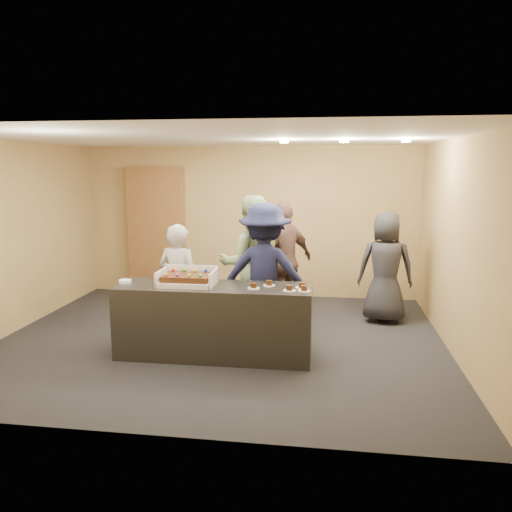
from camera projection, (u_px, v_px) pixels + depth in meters
The scene contains 17 objects.
room at pixel (219, 242), 6.59m from camera, with size 6.04×6.00×2.70m.
serving_counter at pixel (214, 321), 6.18m from camera, with size 2.40×0.70×0.90m, color black.
storage_cabinet at pixel (156, 231), 9.21m from camera, with size 1.06×0.15×2.34m, color brown.
cake_box at pixel (188, 281), 6.17m from camera, with size 0.68×0.47×0.20m.
sheet_cake at pixel (187, 277), 6.13m from camera, with size 0.58×0.40×0.11m.
plate_stack at pixel (125, 281), 6.25m from camera, with size 0.15×0.15×0.04m, color white.
slice_a at pixel (254, 287), 5.96m from camera, with size 0.15×0.15×0.07m.
slice_b at pixel (269, 284), 6.09m from camera, with size 0.15×0.15×0.07m.
slice_c at pixel (289, 289), 5.84m from camera, with size 0.15×0.15×0.07m.
slice_d at pixel (302, 286), 5.99m from camera, with size 0.15×0.15×0.07m.
slice_e at pixel (304, 289), 5.83m from camera, with size 0.15×0.15×0.07m.
person_server_grey at pixel (179, 284), 6.64m from camera, with size 0.58×0.38×1.60m, color #A7A7AC.
person_sage_man at pixel (251, 264), 7.11m from camera, with size 0.94×0.74×1.94m, color #8CA575.
person_navy_man at pixel (265, 274), 6.61m from camera, with size 1.21×0.70×1.87m, color #16193A.
person_brown_extra at pixel (284, 261), 7.63m from camera, with size 1.07×0.45×1.83m, color brown.
person_dark_suit at pixel (386, 267), 7.50m from camera, with size 0.82×0.54×1.68m, color black.
ceiling_spotlights at pixel (344, 141), 6.62m from camera, with size 1.72×0.12×0.03m.
Camera 1 is at (1.40, -6.38, 2.34)m, focal length 35.00 mm.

